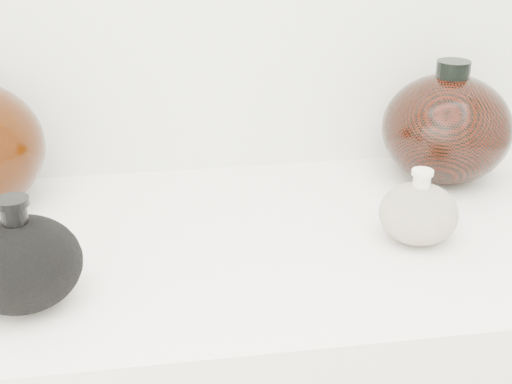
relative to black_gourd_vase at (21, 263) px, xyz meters
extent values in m
cube|color=white|center=(0.23, 0.12, -0.07)|extent=(1.20, 0.50, 0.03)
ellipsoid|color=black|center=(0.00, 0.00, 0.00)|extent=(0.18, 0.18, 0.10)
cylinder|color=black|center=(0.00, 0.00, 0.06)|extent=(0.04, 0.04, 0.03)
cylinder|color=black|center=(0.00, 0.00, 0.07)|extent=(0.05, 0.05, 0.01)
ellipsoid|color=beige|center=(0.48, 0.08, -0.01)|extent=(0.10, 0.10, 0.08)
cylinder|color=beige|center=(0.48, 0.08, 0.03)|extent=(0.02, 0.02, 0.02)
cylinder|color=beige|center=(0.48, 0.08, 0.04)|extent=(0.03, 0.03, 0.01)
ellipsoid|color=black|center=(0.60, 0.27, 0.03)|extent=(0.25, 0.25, 0.17)
cylinder|color=black|center=(0.60, 0.27, 0.12)|extent=(0.06, 0.06, 0.03)
camera|label=1|loc=(0.15, -0.71, 0.39)|focal=50.00mm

